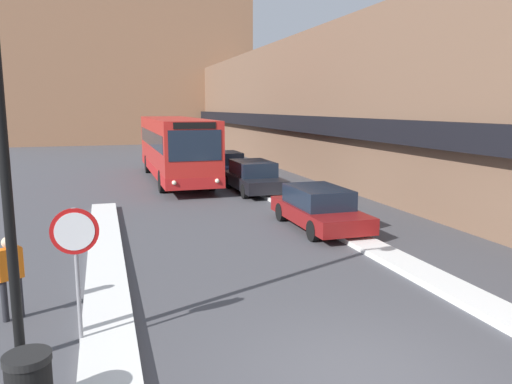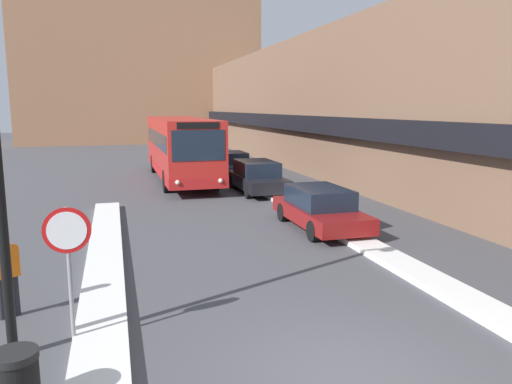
{
  "view_description": "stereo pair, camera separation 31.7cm",
  "coord_description": "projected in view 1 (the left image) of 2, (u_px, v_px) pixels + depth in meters",
  "views": [
    {
      "loc": [
        -3.54,
        -6.04,
        3.98
      ],
      "look_at": [
        0.78,
        7.98,
        1.47
      ],
      "focal_mm": 35.0,
      "sensor_mm": 36.0,
      "label": 1
    },
    {
      "loc": [
        -3.23,
        -6.13,
        3.98
      ],
      "look_at": [
        0.78,
        7.98,
        1.47
      ],
      "focal_mm": 35.0,
      "sensor_mm": 36.0,
      "label": 2
    }
  ],
  "objects": [
    {
      "name": "pedestrian",
      "position": [
        10.0,
        270.0,
        9.31
      ],
      "size": [
        0.47,
        0.39,
        1.61
      ],
      "rotation": [
        0.0,
        0.0,
        0.53
      ],
      "color": "#232328",
      "rests_on": "ground_plane"
    },
    {
      "name": "snow_bank_left",
      "position": [
        106.0,
        261.0,
        12.74
      ],
      "size": [
        0.9,
        15.13,
        0.18
      ],
      "color": "silver",
      "rests_on": "ground_plane"
    },
    {
      "name": "city_bus",
      "position": [
        175.0,
        147.0,
        27.05
      ],
      "size": [
        2.64,
        12.39,
        3.38
      ],
      "color": "red",
      "rests_on": "ground_plane"
    },
    {
      "name": "building_row_right",
      "position": [
        319.0,
        106.0,
        32.21
      ],
      "size": [
        5.5,
        60.0,
        8.16
      ],
      "color": "brown",
      "rests_on": "ground_plane"
    },
    {
      "name": "street_lamp",
      "position": [
        21.0,
        109.0,
        7.39
      ],
      "size": [
        1.46,
        0.36,
        6.36
      ],
      "color": "black",
      "rests_on": "ground_plane"
    },
    {
      "name": "parked_car_back",
      "position": [
        225.0,
        164.0,
        28.77
      ],
      "size": [
        1.92,
        4.22,
        1.42
      ],
      "color": "navy",
      "rests_on": "ground_plane"
    },
    {
      "name": "ground_plane",
      "position": [
        364.0,
        379.0,
        7.39
      ],
      "size": [
        160.0,
        160.0,
        0.0
      ],
      "primitive_type": "plane",
      "color": "#47474C"
    },
    {
      "name": "snow_bank_right",
      "position": [
        353.0,
        238.0,
        15.1
      ],
      "size": [
        0.9,
        17.91,
        0.15
      ],
      "color": "silver",
      "rests_on": "ground_plane"
    },
    {
      "name": "parked_car_front",
      "position": [
        319.0,
        208.0,
        16.48
      ],
      "size": [
        1.85,
        4.56,
        1.37
      ],
      "color": "maroon",
      "rests_on": "ground_plane"
    },
    {
      "name": "building_backdrop_far",
      "position": [
        131.0,
        68.0,
        55.73
      ],
      "size": [
        26.0,
        8.0,
        16.57
      ],
      "color": "#996B4C",
      "rests_on": "ground_plane"
    },
    {
      "name": "stop_sign",
      "position": [
        76.0,
        248.0,
        8.04
      ],
      "size": [
        0.76,
        0.08,
        2.39
      ],
      "color": "gray",
      "rests_on": "ground_plane"
    },
    {
      "name": "parked_car_middle",
      "position": [
        253.0,
        177.0,
        23.54
      ],
      "size": [
        1.92,
        4.85,
        1.47
      ],
      "color": "black",
      "rests_on": "ground_plane"
    }
  ]
}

